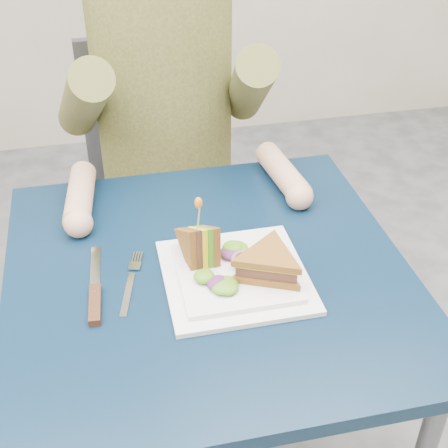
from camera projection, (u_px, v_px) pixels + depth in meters
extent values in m
cube|color=black|center=(208.00, 276.00, 1.18)|extent=(0.75, 0.75, 0.03)
cylinder|color=#595B5E|center=(63.00, 324.00, 1.59)|extent=(0.04, 0.04, 0.70)
cylinder|color=#595B5E|center=(303.00, 289.00, 1.70)|extent=(0.04, 0.04, 0.70)
cube|color=#47474C|center=(171.00, 220.00, 1.79)|extent=(0.42, 0.40, 0.04)
cube|color=#47474C|center=(157.00, 114.00, 1.79)|extent=(0.42, 0.03, 0.46)
cylinder|color=#47474C|center=(120.00, 330.00, 1.76)|extent=(0.02, 0.02, 0.43)
cylinder|color=#47474C|center=(244.00, 311.00, 1.82)|extent=(0.02, 0.02, 0.43)
cylinder|color=#47474C|center=(112.00, 257.00, 2.03)|extent=(0.02, 0.02, 0.43)
cylinder|color=#47474C|center=(220.00, 243.00, 2.09)|extent=(0.02, 0.02, 0.43)
cylinder|color=brown|center=(163.00, 85.00, 1.53)|extent=(0.34, 0.34, 0.52)
cylinder|color=brown|center=(83.00, 101.00, 1.42)|extent=(0.15, 0.39, 0.31)
cylinder|color=tan|center=(80.00, 196.00, 1.33)|extent=(0.08, 0.20, 0.06)
sphere|color=tan|center=(78.00, 223.00, 1.25)|extent=(0.06, 0.06, 0.06)
cylinder|color=brown|center=(249.00, 86.00, 1.49)|extent=(0.15, 0.39, 0.31)
cylinder|color=tan|center=(283.00, 173.00, 1.41)|extent=(0.08, 0.20, 0.06)
sphere|color=tan|center=(299.00, 196.00, 1.33)|extent=(0.06, 0.06, 0.06)
cube|color=white|center=(235.00, 276.00, 1.14)|extent=(0.26, 0.26, 0.01)
cube|color=white|center=(235.00, 272.00, 1.14)|extent=(0.21, 0.21, 0.01)
cube|color=silver|center=(128.00, 294.00, 1.11)|extent=(0.04, 0.12, 0.00)
cube|color=silver|center=(135.00, 266.00, 1.17)|extent=(0.03, 0.03, 0.00)
cube|color=silver|center=(133.00, 257.00, 1.19)|extent=(0.01, 0.03, 0.00)
cube|color=silver|center=(136.00, 257.00, 1.19)|extent=(0.01, 0.03, 0.00)
cube|color=silver|center=(138.00, 257.00, 1.19)|extent=(0.01, 0.03, 0.00)
cube|color=silver|center=(141.00, 257.00, 1.19)|extent=(0.01, 0.03, 0.00)
cube|color=silver|center=(95.00, 269.00, 1.17)|extent=(0.03, 0.14, 0.00)
cube|color=black|center=(95.00, 305.00, 1.08)|extent=(0.03, 0.10, 0.01)
cylinder|color=silver|center=(95.00, 292.00, 1.10)|extent=(0.01, 0.01, 0.00)
cylinder|color=silver|center=(95.00, 311.00, 1.06)|extent=(0.01, 0.01, 0.00)
cylinder|color=tan|center=(199.00, 216.00, 1.10)|extent=(0.01, 0.01, 0.06)
ellipsoid|color=orange|center=(198.00, 203.00, 1.09)|extent=(0.01, 0.01, 0.02)
torus|color=#9E4C7A|center=(243.00, 261.00, 1.13)|extent=(0.04, 0.04, 0.02)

